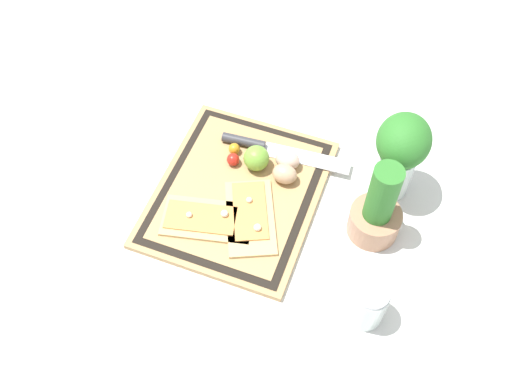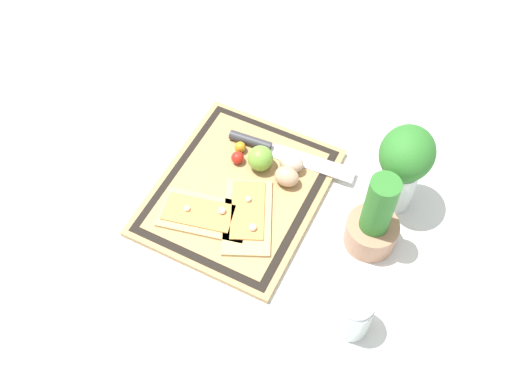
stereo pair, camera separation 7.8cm
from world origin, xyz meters
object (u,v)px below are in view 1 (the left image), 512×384
Objects in this scene: pizza_slice_near at (206,219)px; sauce_jar at (367,304)px; egg_brown at (285,174)px; herb_glass at (400,152)px; cherry_tomato_red at (233,159)px; pizza_slice_far at (250,216)px; knife at (264,147)px; lime at (256,158)px; cherry_tomato_yellow at (234,149)px; herb_pot at (377,212)px; egg_pink at (287,160)px.

sauce_jar is at bearing 77.54° from pizza_slice_near.
herb_glass reaches higher than egg_brown.
egg_brown is 0.12m from cherry_tomato_red.
pizza_slice_far is 1.93× the size of sauce_jar.
egg_brown is (0.07, 0.07, 0.01)m from knife.
lime is 2.01× the size of cherry_tomato_red.
lime is 0.07m from cherry_tomato_yellow.
cherry_tomato_red is (0.01, -0.05, -0.01)m from lime.
herb_pot is (-0.11, 0.33, 0.05)m from pizza_slice_near.
knife is at bearing 140.58° from cherry_tomato_red.
knife is at bearing -111.61° from herb_pot.
sauce_jar reaches higher than lime.
herb_pot is (0.05, 0.34, 0.04)m from cherry_tomato_red.
cherry_tomato_red is 0.26× the size of sauce_jar.
pizza_slice_near is 0.43m from herb_glass.
cherry_tomato_yellow is at bearing -147.41° from pizza_slice_far.
herb_pot is at bearing -170.50° from sauce_jar.
pizza_slice_near is at bearing -71.72° from herb_pot.
cherry_tomato_red reaches higher than pizza_slice_near.
herb_pot reaches higher than lime.
pizza_slice_near is 0.19m from cherry_tomato_yellow.
cherry_tomato_yellow is at bearing -103.05° from herb_pot.
cherry_tomato_red reaches higher than pizza_slice_far.
egg_brown is 0.95× the size of lime.
egg_pink is 0.26× the size of herb_pot.
cherry_tomato_red reaches higher than cherry_tomato_yellow.
egg_brown is 2.13× the size of cherry_tomato_yellow.
cherry_tomato_yellow is (-0.19, -0.01, 0.01)m from pizza_slice_near.
pizza_slice_far is 1.00× the size of herb_pot.
herb_glass is at bearing 126.60° from pizza_slice_far.
pizza_slice_near is at bearing -16.23° from lime.
egg_pink is at bearing 67.28° from knife.
herb_glass reaches higher than pizza_slice_near.
pizza_slice_far reaches higher than knife.
lime is at bearing -68.96° from egg_pink.
sauce_jar is (0.25, 0.32, 0.00)m from lime.
knife is at bearing -112.72° from egg_pink.
lime is at bearing -101.34° from egg_brown.
egg_pink reaches higher than pizza_slice_far.
lime is 0.31m from herb_glass.
pizza_slice_near is 0.16m from cherry_tomato_red.
egg_pink reaches higher than cherry_tomato_red.
lime reaches higher than knife.
egg_pink is at bearing 169.53° from pizza_slice_far.
egg_brown is 1.92× the size of cherry_tomato_red.
egg_brown reaches higher than pizza_slice_far.
cherry_tomato_yellow is at bearing -107.45° from lime.
lime is 0.29m from herb_pot.
herb_glass is (-0.12, 0.01, 0.06)m from herb_pot.
pizza_slice_near is at bearing -30.24° from egg_pink.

